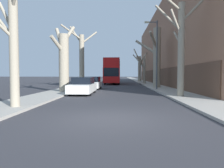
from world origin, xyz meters
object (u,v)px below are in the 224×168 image
Objects in this scene: parked_car_0 at (83,86)px; street_tree_right_3 at (140,67)px; parked_car_1 at (93,83)px; street_tree_right_1 at (156,56)px; street_tree_left_0 at (11,46)px; street_tree_left_1 at (64,60)px; lamp_post at (156,51)px; street_tree_left_2 at (81,57)px; street_tree_right_2 at (144,69)px; double_decker_bus at (113,70)px; street_tree_right_0 at (180,44)px.

street_tree_right_3 is at bearing 75.63° from parked_car_0.
parked_car_1 is at bearing 90.00° from parked_car_0.
street_tree_right_1 is 8.39m from parked_car_1.
street_tree_left_0 is 8.22m from parked_car_0.
street_tree_left_1 is 0.86× the size of lamp_post.
street_tree_left_2 is 1.79× the size of parked_car_0.
street_tree_right_2 is 15.42m from lamp_post.
double_decker_bus is (3.68, 26.86, -0.56)m from street_tree_left_0.
street_tree_right_2 is at bearing -91.04° from street_tree_right_3.
street_tree_right_1 is 0.95× the size of street_tree_right_3.
parked_car_0 is (-1.76, -19.22, -1.75)m from double_decker_bus.
lamp_post is (6.88, 4.29, 3.40)m from parked_car_0.
lamp_post is at bearing 53.59° from street_tree_left_0.
double_decker_bus is (-5.64, -0.42, -0.26)m from street_tree_right_2.
parked_car_0 is at bearing -110.65° from street_tree_right_2.
lamp_post reaches higher than parked_car_1.
street_tree_left_1 is 9.48m from lamp_post.
street_tree_right_2 reaches higher than parked_car_1.
parked_car_1 is at bearing 131.54° from street_tree_right_0.
street_tree_left_1 is at bearing -108.50° from street_tree_right_3.
double_decker_bus is 2.47× the size of parked_car_0.
street_tree_left_0 reaches higher than double_decker_bus.
street_tree_right_1 reaches higher than street_tree_left_0.
street_tree_right_0 is at bearing 28.93° from street_tree_left_0.
street_tree_left_2 is at bearing 150.23° from lamp_post.
street_tree_right_3 is 30.68m from parked_car_0.
parked_car_1 is at bearing -61.01° from street_tree_left_2.
lamp_post is at bearing -100.84° from street_tree_right_1.
parked_car_0 is (-7.40, -19.64, -2.01)m from street_tree_right_2.
parked_car_0 is at bearing -28.57° from street_tree_left_1.
street_tree_right_2 is 21.08m from parked_car_0.
street_tree_right_1 is 1.00× the size of lamp_post.
parked_car_1 is (-7.53, -1.88, -3.19)m from street_tree_right_1.
parked_car_1 is at bearing -97.49° from double_decker_bus.
double_decker_bus is (3.72, 18.15, -0.51)m from street_tree_left_1.
street_tree_left_0 is 0.93× the size of lamp_post.
street_tree_left_1 is at bearing -112.51° from parked_car_1.
street_tree_right_2 is 0.78× the size of lamp_post.
street_tree_right_2 is (9.37, 10.29, -1.22)m from street_tree_left_2.
street_tree_right_1 is 1.60× the size of parked_car_0.
parked_car_0 is (-7.58, -29.59, -2.78)m from street_tree_right_3.
street_tree_right_2 is at bearing 4.28° from double_decker_bus.
street_tree_right_2 reaches higher than double_decker_bus.
parked_car_0 is at bearing -95.24° from double_decker_bus.
street_tree_right_2 is at bearing 61.87° from parked_car_1.
street_tree_right_0 is 1.86× the size of parked_car_1.
street_tree_left_2 is at bearing 169.97° from street_tree_right_1.
street_tree_left_1 is 0.81× the size of street_tree_right_3.
street_tree_left_0 is 1.08× the size of street_tree_left_1.
street_tree_right_0 is at bearing -21.04° from street_tree_left_1.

